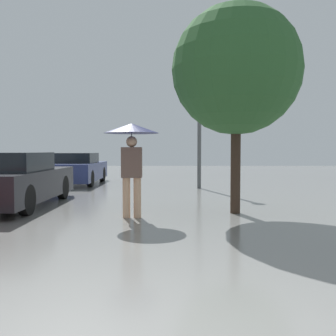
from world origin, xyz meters
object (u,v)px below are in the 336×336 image
at_px(parked_car_middle, 16,181).
at_px(tree, 238,70).
at_px(street_lamp, 201,112).
at_px(parked_car_farthest, 79,169).
at_px(pedestrian, 133,142).

distance_m(parked_car_middle, tree, 5.82).
relative_size(parked_car_middle, street_lamp, 0.98).
relative_size(tree, street_lamp, 1.01).
distance_m(parked_car_farthest, tree, 8.98).
distance_m(pedestrian, parked_car_middle, 3.51).
bearing_deg(tree, parked_car_farthest, 126.25).
bearing_deg(tree, parked_car_middle, 168.89).
distance_m(pedestrian, parked_car_farthest, 8.12).
xyz_separation_m(parked_car_middle, tree, (5.19, -1.02, 2.43)).
distance_m(pedestrian, street_lamp, 6.20).
distance_m(tree, street_lamp, 5.28).
xyz_separation_m(tree, street_lamp, (-0.34, 5.25, -0.36)).
relative_size(parked_car_farthest, street_lamp, 0.92).
bearing_deg(parked_car_farthest, tree, -53.75).
height_order(parked_car_middle, tree, tree).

